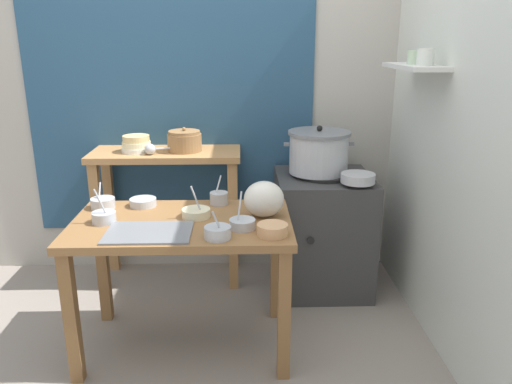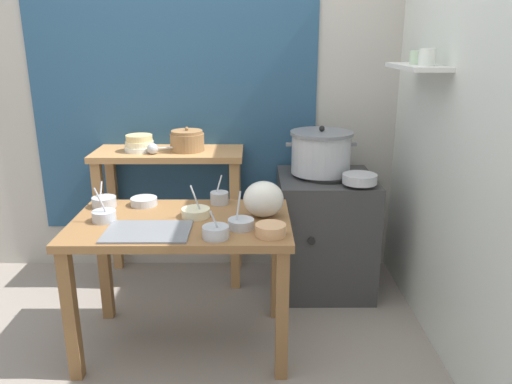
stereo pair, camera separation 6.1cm
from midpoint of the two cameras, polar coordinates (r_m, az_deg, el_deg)
name	(u,v)px [view 2 (the right image)]	position (r m, az deg, el deg)	size (l,w,h in m)	color
ground_plane	(184,347)	(2.84, -7.63, -17.17)	(9.00, 9.00, 0.00)	gray
wall_back	(210,84)	(3.44, -4.82, 12.29)	(4.40, 0.12, 2.60)	#B2ADA3
wall_right	(456,100)	(2.75, 22.54, 9.77)	(0.30, 3.20, 2.60)	silver
prep_table	(182,240)	(2.57, -7.81, -5.50)	(1.10, 0.66, 0.72)	olive
back_shelf_table	(170,183)	(3.32, -9.30, 0.98)	(0.96, 0.40, 0.90)	#B27F4C
stove_block	(324,232)	(3.29, 8.37, -4.57)	(0.60, 0.61, 0.78)	#383838
steamer_pot	(321,152)	(3.15, 8.01, 4.55)	(0.44, 0.39, 0.30)	#B7BABF
clay_pot	(187,141)	(3.24, -7.37, 5.84)	(0.22, 0.22, 0.16)	olive
bowl_stack_enamel	(139,144)	(3.28, -12.71, 5.44)	(0.19, 0.19, 0.11)	silver
ladle	(154,149)	(3.18, -11.05, 4.91)	(0.27, 0.11, 0.07)	#B7BABF
serving_tray	(148,232)	(2.40, -11.61, -4.46)	(0.40, 0.28, 0.01)	slate
plastic_bag	(263,199)	(2.53, 1.55, -0.83)	(0.21, 0.17, 0.19)	silver
wide_pan	(360,179)	(2.99, 12.37, 1.50)	(0.20, 0.20, 0.05)	#B7BABF
prep_bowl_0	(241,223)	(2.39, -1.01, -3.60)	(0.13, 0.13, 0.18)	#B7BABF
prep_bowl_1	(196,212)	(2.56, -6.25, -2.30)	(0.15, 0.15, 0.17)	beige
prep_bowl_2	(216,231)	(2.28, -3.89, -4.54)	(0.12, 0.12, 0.14)	#B7BABF
prep_bowl_3	(104,215)	(2.59, -16.39, -2.60)	(0.12, 0.12, 0.18)	#B7BABF
prep_bowl_4	(219,197)	(2.75, -3.59, -0.62)	(0.10, 0.10, 0.15)	#B7BABF
prep_bowl_5	(271,229)	(2.31, 2.45, -4.30)	(0.14, 0.14, 0.05)	tan
prep_bowl_6	(144,201)	(2.78, -12.12, -1.02)	(0.14, 0.14, 0.04)	#B7BABF
prep_bowl_7	(104,201)	(2.80, -16.44, -1.05)	(0.13, 0.13, 0.14)	#B7BABF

